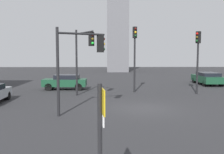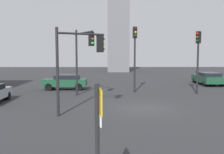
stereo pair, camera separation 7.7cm
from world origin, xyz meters
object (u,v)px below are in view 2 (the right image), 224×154
object	(u,v)px
car_2	(208,78)
car_1	(65,82)
traffic_light_0	(135,47)
traffic_light_2	(198,51)
traffic_light_3	(83,50)
traffic_light_1	(80,54)
direction_sign	(98,132)

from	to	relation	value
car_2	car_1	bearing A→B (deg)	103.46
traffic_light_0	traffic_light_2	xyz separation A→B (m)	(5.26, -1.11, -0.31)
traffic_light_0	traffic_light_3	world-z (taller)	traffic_light_0
traffic_light_1	traffic_light_2	bearing A→B (deg)	9.22
traffic_light_0	car_2	world-z (taller)	traffic_light_0
traffic_light_1	traffic_light_2	distance (m)	11.62
direction_sign	traffic_light_0	bearing A→B (deg)	73.74
traffic_light_2	traffic_light_0	bearing A→B (deg)	-50.41
traffic_light_0	direction_sign	bearing A→B (deg)	-20.41
traffic_light_1	traffic_light_3	distance (m)	5.29
traffic_light_2	car_2	distance (m)	8.04
traffic_light_0	car_1	xyz separation A→B (m)	(-6.51, 1.74, -3.25)
traffic_light_3	car_1	size ratio (longest dim) A/B	1.30
direction_sign	traffic_light_3	distance (m)	14.85
traffic_light_2	traffic_light_3	size ratio (longest dim) A/B	0.99
traffic_light_0	traffic_light_1	distance (m)	9.10
traffic_light_0	car_2	size ratio (longest dim) A/B	1.23
traffic_light_0	car_2	distance (m)	10.86
traffic_light_0	traffic_light_3	size ratio (longest dim) A/B	1.08
traffic_light_0	traffic_light_3	bearing A→B (deg)	-67.98
traffic_light_1	car_2	bearing A→B (deg)	18.76
traffic_light_2	car_1	size ratio (longest dim) A/B	1.29
direction_sign	traffic_light_2	world-z (taller)	traffic_light_2
car_1	car_2	xyz separation A→B (m)	(15.28, 3.75, -0.03)
car_1	car_2	distance (m)	15.73
direction_sign	car_2	xyz separation A→B (m)	(11.33, 23.01, -1.05)
traffic_light_1	car_1	size ratio (longest dim) A/B	1.19
traffic_light_1	car_2	world-z (taller)	traffic_light_1
traffic_light_2	car_2	size ratio (longest dim) A/B	1.12
traffic_light_3	car_2	world-z (taller)	traffic_light_3
direction_sign	traffic_light_1	xyz separation A→B (m)	(-1.40, 9.35, 1.64)
traffic_light_2	car_2	bearing A→B (deg)	-156.56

